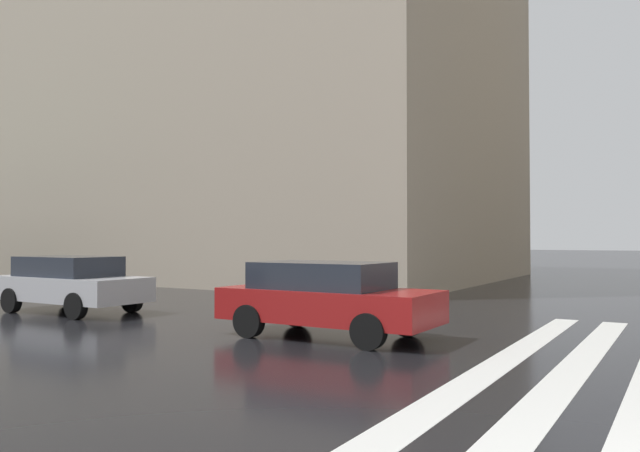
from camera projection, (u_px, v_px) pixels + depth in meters
haussmann_block_mid at (264, 54)px, 31.40m from camera, size 16.48×22.78×23.25m
car_silver at (71, 282)px, 15.42m from camera, size 1.85×4.10×1.41m
car_red at (327, 297)px, 11.53m from camera, size 1.85×4.10×1.41m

